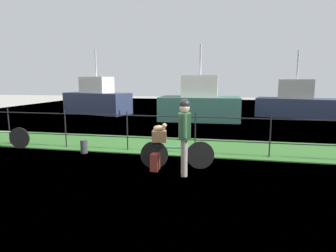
% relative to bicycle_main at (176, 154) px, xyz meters
% --- Properties ---
extents(ground_plane, '(60.00, 60.00, 0.00)m').
position_rel_bicycle_main_xyz_m(ground_plane, '(-0.71, -0.41, -0.35)').
color(ground_plane, '#B2ADA3').
extents(grass_strip, '(27.00, 2.40, 0.03)m').
position_rel_bicycle_main_xyz_m(grass_strip, '(-0.71, 2.28, -0.33)').
color(grass_strip, '#38702D').
rests_on(grass_strip, ground).
extents(harbor_water, '(30.00, 30.00, 0.00)m').
position_rel_bicycle_main_xyz_m(harbor_water, '(-0.71, 10.58, -0.35)').
color(harbor_water, '#426684').
rests_on(harbor_water, ground).
extents(iron_fence, '(18.04, 0.04, 1.18)m').
position_rel_bicycle_main_xyz_m(iron_fence, '(-0.71, 1.41, 0.34)').
color(iron_fence, black).
rests_on(iron_fence, ground).
extents(bicycle_main, '(1.72, 0.35, 0.66)m').
position_rel_bicycle_main_xyz_m(bicycle_main, '(0.00, 0.00, 0.00)').
color(bicycle_main, black).
rests_on(bicycle_main, ground).
extents(wooden_crate, '(0.37, 0.32, 0.25)m').
position_rel_bicycle_main_xyz_m(wooden_crate, '(-0.40, -0.07, 0.43)').
color(wooden_crate, olive).
rests_on(wooden_crate, bicycle_main).
extents(terrier_dog, '(0.32, 0.19, 0.18)m').
position_rel_bicycle_main_xyz_m(terrier_dog, '(-0.37, -0.06, 0.64)').
color(terrier_dog, tan).
rests_on(terrier_dog, wooden_crate).
extents(cyclist_person, '(0.33, 0.53, 1.68)m').
position_rel_bicycle_main_xyz_m(cyclist_person, '(0.24, -0.41, 0.66)').
color(cyclist_person, gray).
rests_on(cyclist_person, ground).
extents(backpack_on_paving, '(0.18, 0.28, 0.40)m').
position_rel_bicycle_main_xyz_m(backpack_on_paving, '(-0.46, -0.23, -0.15)').
color(backpack_on_paving, maroon).
rests_on(backpack_on_paving, ground).
extents(mooring_bollard, '(0.20, 0.20, 0.37)m').
position_rel_bicycle_main_xyz_m(mooring_bollard, '(-2.85, 0.91, -0.16)').
color(mooring_bollard, '#38383D').
rests_on(mooring_bollard, ground).
extents(bicycle_parked, '(1.71, 0.23, 0.65)m').
position_rel_bicycle_main_xyz_m(bicycle_parked, '(-5.62, 1.01, -0.00)').
color(bicycle_parked, black).
rests_on(bicycle_parked, ground).
extents(moored_boat_near, '(4.14, 2.46, 3.92)m').
position_rel_bicycle_main_xyz_m(moored_boat_near, '(-0.25, 8.57, 0.52)').
color(moored_boat_near, '#336656').
rests_on(moored_boat_near, ground).
extents(moored_boat_mid, '(4.47, 2.74, 3.72)m').
position_rel_bicycle_main_xyz_m(moored_boat_mid, '(4.96, 10.95, 0.44)').
color(moored_boat_mid, '#2D3856').
rests_on(moored_boat_mid, ground).
extents(moored_boat_far, '(4.53, 2.81, 3.88)m').
position_rel_bicycle_main_xyz_m(moored_boat_far, '(-6.81, 10.20, 0.52)').
color(moored_boat_far, '#2D3856').
rests_on(moored_boat_far, ground).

